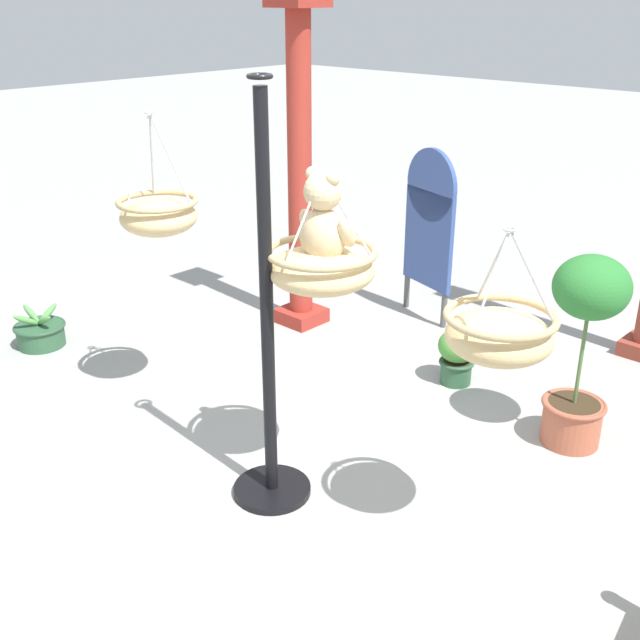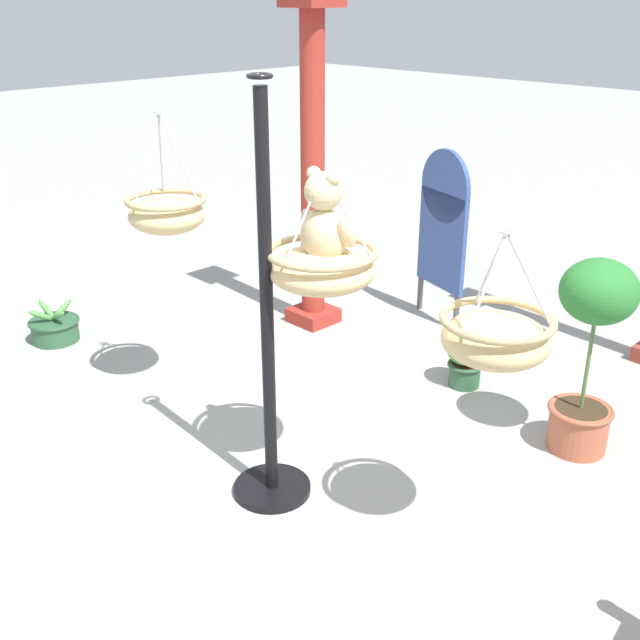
{
  "view_description": "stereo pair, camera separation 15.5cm",
  "coord_description": "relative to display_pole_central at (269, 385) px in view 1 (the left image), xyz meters",
  "views": [
    {
      "loc": [
        2.45,
        -2.61,
        2.63
      ],
      "look_at": [
        -0.02,
        0.03,
        1.06
      ],
      "focal_mm": 42.7,
      "sensor_mm": 36.0,
      "label": 1
    },
    {
      "loc": [
        2.56,
        -2.5,
        2.63
      ],
      "look_at": [
        -0.02,
        0.03,
        1.06
      ],
      "focal_mm": 42.7,
      "sensor_mm": 36.0,
      "label": 2
    }
  ],
  "objects": [
    {
      "name": "display_pole_central",
      "position": [
        0.0,
        0.0,
        0.0
      ],
      "size": [
        0.44,
        0.44,
        2.29
      ],
      "color": "black",
      "rests_on": "ground"
    },
    {
      "name": "potted_plant_flowering_red",
      "position": [
        0.99,
        1.66,
        0.03
      ],
      "size": [
        0.45,
        0.45,
        1.24
      ],
      "color": "#AD563D",
      "rests_on": "ground"
    },
    {
      "name": "potted_plant_tall_leafy",
      "position": [
        0.01,
        1.84,
        -0.47
      ],
      "size": [
        0.28,
        0.28,
        0.45
      ],
      "color": "#2D5638",
      "rests_on": "ground"
    },
    {
      "name": "potted_plant_small_succulent",
      "position": [
        -2.79,
        0.09,
        -0.58
      ],
      "size": [
        0.42,
        0.41,
        0.33
      ],
      "color": "#2D5638",
      "rests_on": "ground"
    },
    {
      "name": "teddy_bear",
      "position": [
        0.15,
        0.27,
        0.86
      ],
      "size": [
        0.34,
        0.31,
        0.5
      ],
      "color": "#D1B789"
    },
    {
      "name": "hanging_basket_with_teddy",
      "position": [
        0.15,
        0.25,
        0.64
      ],
      "size": [
        0.58,
        0.58,
        0.61
      ],
      "color": "tan"
    },
    {
      "name": "hanging_basket_left_high",
      "position": [
        -1.26,
        0.25,
        0.65
      ],
      "size": [
        0.51,
        0.51,
        0.76
      ],
      "color": "tan"
    },
    {
      "name": "display_sign_board",
      "position": [
        -0.88,
        2.68,
        0.18
      ],
      "size": [
        0.59,
        0.21,
        1.47
      ],
      "color": "#334C8C",
      "rests_on": "ground"
    },
    {
      "name": "ground_plane",
      "position": [
        0.2,
        0.17,
        -0.69
      ],
      "size": [
        40.0,
        40.0,
        0.0
      ],
      "primitive_type": "plane",
      "color": "#9E9E99"
    },
    {
      "name": "greenhouse_pillar_right",
      "position": [
        -1.59,
        1.86,
        0.57
      ],
      "size": [
        0.37,
        0.37,
        2.62
      ],
      "color": "#9E2D23",
      "rests_on": "ground"
    },
    {
      "name": "hanging_basket_right_low",
      "position": [
        1.12,
        0.39,
        0.52
      ],
      "size": [
        0.51,
        0.51,
        0.62
      ],
      "color": "tan"
    }
  ]
}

